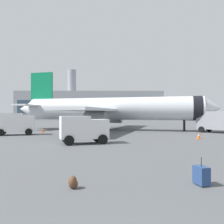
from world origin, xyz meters
The scene contains 10 objects.
airplane_at_gate centered at (0.12, 38.95, 3.66)m, with size 35.19×32.08×10.50m.
airplane_taxiing centered at (31.75, 104.52, 2.49)m, with size 24.36×22.01×7.15m.
service_truck centered at (-12.59, 29.65, 1.61)m, with size 5.21×3.57×2.90m.
fuel_truck centered at (16.08, 32.78, 1.77)m, with size 5.80×6.06×3.20m.
cargo_van centered at (-2.62, 20.22, 1.45)m, with size 4.79×3.36×2.60m.
safety_cone_near centered at (9.88, 24.29, 0.34)m, with size 0.44×0.44×0.69m.
safety_cone_mid centered at (-10.12, 33.97, 0.39)m, with size 0.44×0.44×0.79m.
rolling_suitcase centered at (3.34, 6.99, 0.39)m, with size 0.54×0.72×1.10m.
traveller_backpack centered at (-1.64, 6.67, 0.23)m, with size 0.36×0.40×0.48m.
terminal_building centered at (-9.29, 124.35, 7.09)m, with size 72.48×22.16×25.92m.
Camera 1 is at (-0.36, -2.40, 2.81)m, focal length 38.54 mm.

